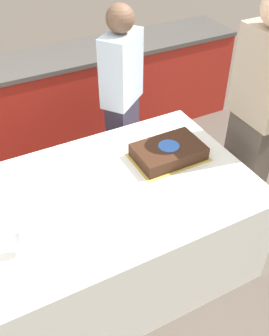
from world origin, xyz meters
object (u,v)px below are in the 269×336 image
object	(u,v)px
cake	(168,152)
wine_glass	(20,236)
person_cutting_cake	(122,103)
person_seated_right	(255,118)

from	to	relation	value
cake	wine_glass	world-z (taller)	wine_glass
person_cutting_cake	person_seated_right	distance (m)	1.02
wine_glass	cake	bearing A→B (deg)	17.50
wine_glass	person_seated_right	xyz separation A→B (m)	(1.71, 0.24, 0.06)
wine_glass	person_cutting_cake	world-z (taller)	person_cutting_cake
person_seated_right	wine_glass	bearing A→B (deg)	-82.05
cake	person_cutting_cake	world-z (taller)	person_cutting_cake
cake	person_cutting_cake	bearing A→B (deg)	90.00
cake	person_cutting_cake	xyz separation A→B (m)	(0.00, 0.70, 0.02)
cake	person_cutting_cake	distance (m)	0.70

